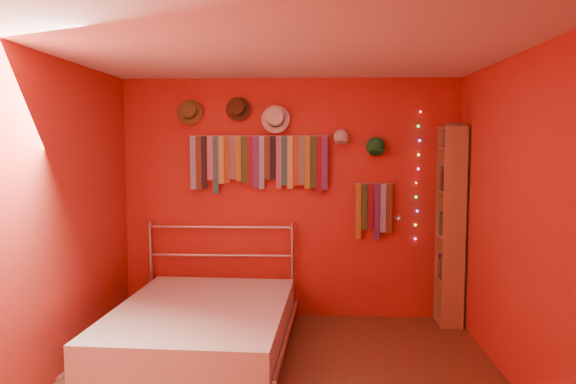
# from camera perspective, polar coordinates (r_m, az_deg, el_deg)

# --- Properties ---
(back_wall) EXTENTS (3.50, 0.02, 2.50)m
(back_wall) POSITION_cam_1_polar(r_m,az_deg,el_deg) (5.88, 0.26, -0.70)
(back_wall) COLOR #AB1C1B
(back_wall) RESTS_ON ground
(right_wall) EXTENTS (0.02, 3.50, 2.50)m
(right_wall) POSITION_cam_1_polar(r_m,az_deg,el_deg) (4.41, 22.70, -3.03)
(right_wall) COLOR #AB1C1B
(right_wall) RESTS_ON ground
(left_wall) EXTENTS (0.02, 3.50, 2.50)m
(left_wall) POSITION_cam_1_polar(r_m,az_deg,el_deg) (4.59, -23.10, -2.75)
(left_wall) COLOR #AB1C1B
(left_wall) RESTS_ON ground
(ceiling) EXTENTS (3.50, 3.50, 0.02)m
(ceiling) POSITION_cam_1_polar(r_m,az_deg,el_deg) (4.15, -0.69, 14.19)
(ceiling) COLOR white
(ceiling) RESTS_ON back_wall
(tie_rack) EXTENTS (1.45, 0.03, 0.60)m
(tie_rack) POSITION_cam_1_polar(r_m,az_deg,el_deg) (5.81, -2.98, 3.24)
(tie_rack) COLOR silver
(tie_rack) RESTS_ON back_wall
(small_tie_rack) EXTENTS (0.40, 0.03, 0.59)m
(small_tie_rack) POSITION_cam_1_polar(r_m,az_deg,el_deg) (5.85, 8.70, -1.61)
(small_tie_rack) COLOR silver
(small_tie_rack) RESTS_ON back_wall
(fedora_olive) EXTENTS (0.26, 0.14, 0.26)m
(fedora_olive) POSITION_cam_1_polar(r_m,az_deg,el_deg) (5.90, -10.01, 8.07)
(fedora_olive) COLOR brown
(fedora_olive) RESTS_ON back_wall
(fedora_brown) EXTENTS (0.25, 0.14, 0.25)m
(fedora_brown) POSITION_cam_1_polar(r_m,az_deg,el_deg) (5.81, -5.14, 8.48)
(fedora_brown) COLOR #422A17
(fedora_brown) RESTS_ON back_wall
(fedora_white) EXTENTS (0.29, 0.16, 0.29)m
(fedora_white) POSITION_cam_1_polar(r_m,az_deg,el_deg) (5.77, -1.29, 7.51)
(fedora_white) COLOR white
(fedora_white) RESTS_ON back_wall
(cap_white) EXTENTS (0.17, 0.21, 0.17)m
(cap_white) POSITION_cam_1_polar(r_m,az_deg,el_deg) (5.80, 5.42, 5.58)
(cap_white) COLOR beige
(cap_white) RESTS_ON back_wall
(cap_green) EXTENTS (0.19, 0.23, 0.19)m
(cap_green) POSITION_cam_1_polar(r_m,az_deg,el_deg) (5.83, 8.90, 4.57)
(cap_green) COLOR #176B28
(cap_green) RESTS_ON back_wall
(fairy_lights) EXTENTS (0.05, 0.02, 1.33)m
(fairy_lights) POSITION_cam_1_polar(r_m,az_deg,el_deg) (5.92, 13.02, 1.59)
(fairy_lights) COLOR #FF3333
(fairy_lights) RESTS_ON back_wall
(reading_lamp) EXTENTS (0.07, 0.28, 0.08)m
(reading_lamp) POSITION_cam_1_polar(r_m,az_deg,el_deg) (5.74, 11.19, -2.67)
(reading_lamp) COLOR silver
(reading_lamp) RESTS_ON back_wall
(bookshelf) EXTENTS (0.25, 0.34, 2.00)m
(bookshelf) POSITION_cam_1_polar(r_m,az_deg,el_deg) (5.86, 16.61, -3.22)
(bookshelf) COLOR #A36F49
(bookshelf) RESTS_ON ground
(bed) EXTENTS (1.63, 2.13, 1.02)m
(bed) POSITION_cam_1_polar(r_m,az_deg,el_deg) (5.04, -8.77, -13.56)
(bed) COLOR silver
(bed) RESTS_ON ground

